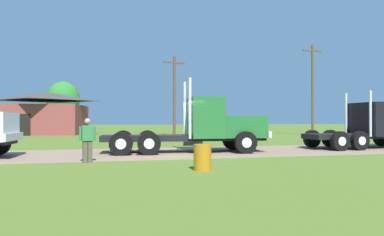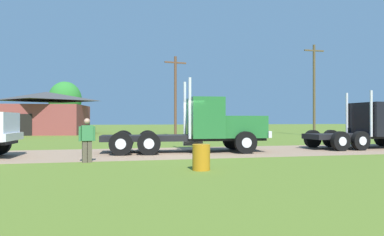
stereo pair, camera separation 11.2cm
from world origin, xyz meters
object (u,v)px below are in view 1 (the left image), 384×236
at_px(truck_foreground_white, 207,127).
at_px(truck_near_right, 376,126).
at_px(visitor_walking_mid, 87,139).
at_px(utility_pole_near, 174,94).
at_px(steel_barrel, 202,157).
at_px(shed_building, 45,114).
at_px(utility_pole_far, 313,88).

relative_size(truck_foreground_white, truck_near_right, 1.13).
xyz_separation_m(truck_foreground_white, visitor_walking_mid, (-5.53, -3.14, -0.35)).
distance_m(truck_foreground_white, utility_pole_near, 16.53).
height_order(steel_barrel, utility_pole_near, utility_pole_near).
bearing_deg(utility_pole_near, truck_near_right, -60.69).
relative_size(truck_near_right, shed_building, 0.79).
xyz_separation_m(truck_near_right, visitor_walking_mid, (-15.72, -3.44, -0.35)).
relative_size(truck_near_right, steel_barrel, 8.86).
xyz_separation_m(visitor_walking_mid, shed_building, (-6.37, 27.26, 1.38)).
bearing_deg(truck_near_right, steel_barrel, -152.27).
relative_size(truck_near_right, utility_pole_far, 0.79).
height_order(truck_foreground_white, steel_barrel, truck_foreground_white).
distance_m(truck_near_right, utility_pole_far, 16.04).
bearing_deg(steel_barrel, utility_pole_near, 82.16).
distance_m(steel_barrel, utility_pole_near, 22.76).
bearing_deg(steel_barrel, utility_pole_far, 50.52).
distance_m(visitor_walking_mid, steel_barrel, 4.72).
height_order(shed_building, utility_pole_near, utility_pole_near).
height_order(visitor_walking_mid, utility_pole_near, utility_pole_near).
distance_m(truck_foreground_white, shed_building, 26.91).
bearing_deg(truck_foreground_white, utility_pole_near, 85.62).
bearing_deg(visitor_walking_mid, steel_barrel, -37.75).
bearing_deg(utility_pole_far, shed_building, 161.57).
bearing_deg(visitor_walking_mid, utility_pole_far, 40.78).
distance_m(visitor_walking_mid, utility_pole_near, 20.78).
distance_m(truck_near_right, steel_barrel, 13.59).
relative_size(truck_near_right, utility_pole_near, 0.94).
xyz_separation_m(visitor_walking_mid, utility_pole_far, (21.01, 18.13, 4.03)).
bearing_deg(truck_foreground_white, steel_barrel, -106.82).
bearing_deg(utility_pole_near, steel_barrel, -97.84).
xyz_separation_m(truck_foreground_white, utility_pole_near, (1.24, 16.23, 2.89)).
xyz_separation_m(truck_foreground_white, shed_building, (-11.90, 24.11, 1.03)).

